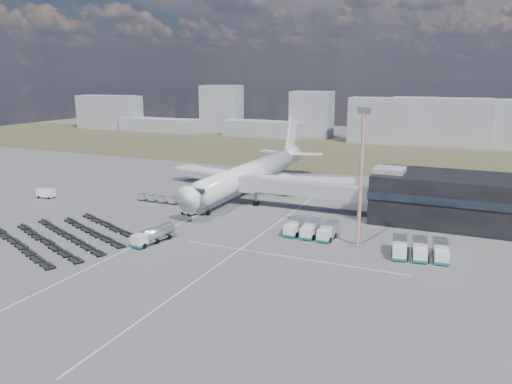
% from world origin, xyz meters
% --- Properties ---
extents(ground, '(420.00, 420.00, 0.00)m').
position_xyz_m(ground, '(0.00, 0.00, 0.00)').
color(ground, '#565659').
rests_on(ground, ground).
extents(grass_strip, '(420.00, 90.00, 0.01)m').
position_xyz_m(grass_strip, '(0.00, 110.00, 0.01)').
color(grass_strip, brown).
rests_on(grass_strip, ground).
extents(lane_markings, '(47.12, 110.00, 0.01)m').
position_xyz_m(lane_markings, '(9.77, 3.00, 0.01)').
color(lane_markings, silver).
rests_on(lane_markings, ground).
extents(terminal, '(30.40, 16.40, 11.00)m').
position_xyz_m(terminal, '(47.77, 23.96, 5.25)').
color(terminal, black).
rests_on(terminal, ground).
extents(jet_bridge, '(30.30, 3.80, 7.05)m').
position_xyz_m(jet_bridge, '(15.90, 20.42, 5.05)').
color(jet_bridge, '#939399').
rests_on(jet_bridge, ground).
extents(airliner, '(51.59, 64.53, 17.62)m').
position_xyz_m(airliner, '(0.00, 32.38, 5.29)').
color(airliner, white).
rests_on(airliner, ground).
extents(skyline, '(308.54, 24.76, 24.48)m').
position_xyz_m(skyline, '(-1.80, 147.66, 9.05)').
color(skyline, '#9799A4').
rests_on(skyline, ground).
extents(fuel_tanker, '(3.84, 9.20, 2.89)m').
position_xyz_m(fuel_tanker, '(0.10, -11.22, 1.44)').
color(fuel_tanker, white).
rests_on(fuel_tanker, ground).
extents(pushback_tug, '(3.38, 2.49, 1.39)m').
position_xyz_m(pushback_tug, '(-4.00, 7.37, 0.69)').
color(pushback_tug, white).
rests_on(pushback_tug, ground).
extents(utility_van, '(4.58, 2.49, 2.33)m').
position_xyz_m(utility_van, '(-44.16, 5.98, 1.17)').
color(utility_van, white).
rests_on(utility_van, ground).
extents(catering_truck, '(4.65, 7.01, 2.98)m').
position_xyz_m(catering_truck, '(4.59, 40.20, 1.53)').
color(catering_truck, white).
rests_on(catering_truck, ground).
extents(service_trucks_near, '(9.15, 7.06, 2.70)m').
position_xyz_m(service_trucks_near, '(25.05, 4.15, 1.47)').
color(service_trucks_near, white).
rests_on(service_trucks_near, ground).
extents(service_trucks_far, '(9.71, 7.91, 2.68)m').
position_xyz_m(service_trucks_far, '(45.03, 0.65, 1.46)').
color(service_trucks_far, white).
rests_on(service_trucks_far, ground).
extents(uld_row, '(13.76, 1.51, 1.51)m').
position_xyz_m(uld_row, '(-15.01, 13.53, 0.90)').
color(uld_row, black).
rests_on(uld_row, ground).
extents(baggage_dollies, '(31.94, 27.78, 0.74)m').
position_xyz_m(baggage_dollies, '(-16.24, -15.63, 0.37)').
color(baggage_dollies, black).
rests_on(baggage_dollies, ground).
extents(floodlight_mast, '(2.33, 1.89, 24.44)m').
position_xyz_m(floodlight_mast, '(34.34, 2.22, 12.25)').
color(floodlight_mast, red).
rests_on(floodlight_mast, ground).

